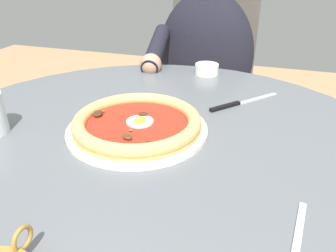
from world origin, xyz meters
The scene contains 7 objects.
dining_table centered at (0.00, 0.00, 0.58)m, with size 1.05×1.05×0.72m.
pizza_on_plate centered at (0.04, -0.04, 0.74)m, with size 0.29×0.29×0.04m.
steak_knife centered at (-0.14, -0.24, 0.72)m, with size 0.15×0.17×0.01m.
ramekin_capers centered at (-0.02, -0.45, 0.74)m, with size 0.07×0.07×0.03m.
fork_utensil centered at (-0.27, 0.19, 0.72)m, with size 0.03×0.18×0.00m.
diner_person centered at (0.04, -0.75, 0.50)m, with size 0.38×0.50×1.13m.
cafe_chair_diner centered at (0.05, -0.89, 0.54)m, with size 0.45×0.45×0.89m.
Camera 1 is at (-0.21, 0.53, 1.06)m, focal length 35.73 mm.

